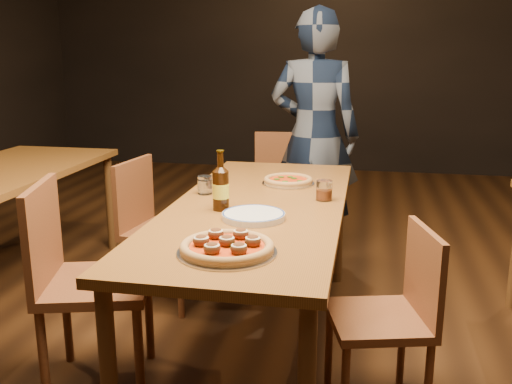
% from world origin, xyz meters
% --- Properties ---
extents(ground, '(9.00, 9.00, 0.00)m').
position_xyz_m(ground, '(0.00, 0.00, 0.00)').
color(ground, black).
extents(table_main, '(0.80, 2.00, 0.75)m').
position_xyz_m(table_main, '(0.00, 0.00, 0.68)').
color(table_main, brown).
rests_on(table_main, ground).
extents(chair_main_nw, '(0.55, 0.55, 0.96)m').
position_xyz_m(chair_main_nw, '(-0.63, -0.43, 0.48)').
color(chair_main_nw, '#5B2F18').
rests_on(chair_main_nw, ground).
extents(chair_main_sw, '(0.46, 0.46, 0.88)m').
position_xyz_m(chair_main_sw, '(-0.64, 0.44, 0.44)').
color(chair_main_sw, '#5B2F18').
rests_on(chair_main_sw, ground).
extents(chair_main_e, '(0.46, 0.46, 0.81)m').
position_xyz_m(chair_main_e, '(0.57, -0.39, 0.41)').
color(chair_main_e, '#5B2F18').
rests_on(chair_main_e, ground).
extents(chair_end, '(0.48, 0.48, 0.93)m').
position_xyz_m(chair_end, '(-0.06, 1.25, 0.46)').
color(chair_end, '#5B2F18').
rests_on(chair_end, ground).
extents(pizza_meatball, '(0.36, 0.36, 0.07)m').
position_xyz_m(pizza_meatball, '(0.02, -0.68, 0.77)').
color(pizza_meatball, '#B7B7BF').
rests_on(pizza_meatball, table_main).
extents(pizza_margherita, '(0.28, 0.28, 0.04)m').
position_xyz_m(pizza_margherita, '(0.08, 0.44, 0.77)').
color(pizza_margherita, '#B7B7BF').
rests_on(pizza_margherita, table_main).
extents(plate_stack, '(0.27, 0.27, 0.03)m').
position_xyz_m(plate_stack, '(0.03, -0.24, 0.76)').
color(plate_stack, white).
rests_on(plate_stack, table_main).
extents(beer_bottle, '(0.08, 0.08, 0.27)m').
position_xyz_m(beer_bottle, '(-0.15, -0.13, 0.85)').
color(beer_bottle, black).
rests_on(beer_bottle, table_main).
extents(water_glass, '(0.07, 0.07, 0.09)m').
position_xyz_m(water_glass, '(-0.30, 0.14, 0.80)').
color(water_glass, white).
rests_on(water_glass, table_main).
extents(amber_glass, '(0.08, 0.08, 0.10)m').
position_xyz_m(amber_glass, '(0.30, 0.13, 0.80)').
color(amber_glass, '#8C3B0F').
rests_on(amber_glass, table_main).
extents(diner, '(0.66, 0.46, 1.74)m').
position_xyz_m(diner, '(0.13, 1.43, 0.87)').
color(diner, black).
rests_on(diner, ground).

